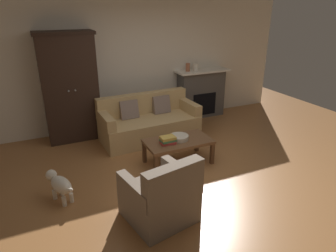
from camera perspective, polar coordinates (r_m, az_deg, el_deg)
The scene contains 12 objects.
ground_plane at distance 4.81m, azimuth 3.93°, elevation -9.25°, with size 9.60×9.60×0.00m, color #9E6638.
back_wall at distance 6.55m, azimuth -6.59°, elevation 12.32°, with size 7.20×0.10×2.80m, color silver.
fireplace at distance 7.14m, azimuth 6.31°, elevation 6.30°, with size 1.26×0.48×1.12m.
armoire at distance 6.02m, azimuth -18.24°, elevation 6.99°, with size 1.06×0.57×2.08m.
couch at distance 5.96m, azimuth -3.70°, elevation 0.59°, with size 1.95×0.93×0.86m.
coffee_table at distance 4.97m, azimuth 1.97°, elevation -3.30°, with size 1.10×0.60×0.42m.
fruit_bowl at distance 4.97m, azimuth 2.14°, elevation -2.19°, with size 0.32×0.32×0.07m, color beige.
book_stack at distance 4.81m, azimuth -0.04°, elevation -2.70°, with size 0.26×0.19×0.12m.
mantel_vase_terracotta at distance 6.80m, azimuth 3.80°, elevation 11.13°, with size 0.10×0.10×0.18m, color #A86042.
mantel_vase_cream at distance 6.89m, azimuth 5.30°, elevation 11.18°, with size 0.12×0.12×0.16m, color beige.
armchair_near_left at distance 3.75m, azimuth -1.34°, elevation -13.52°, with size 0.90×0.90×0.88m.
dog at distance 4.37m, azimuth -19.95°, elevation -10.43°, with size 0.35×0.53×0.39m.
Camera 1 is at (-2.00, -3.59, 2.50)m, focal length 31.89 mm.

